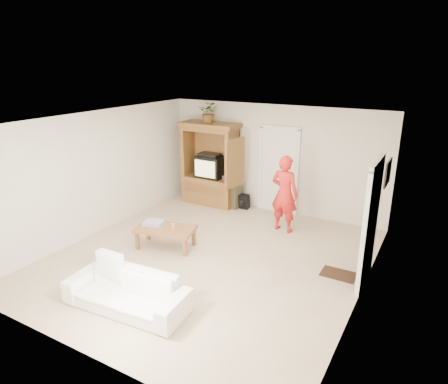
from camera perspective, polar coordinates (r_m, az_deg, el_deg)
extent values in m
plane|color=tan|center=(7.69, -2.14, -9.42)|extent=(6.00, 6.00, 0.00)
plane|color=white|center=(6.87, -2.39, 10.13)|extent=(6.00, 6.00, 0.00)
plane|color=silver|center=(9.75, 7.10, 4.71)|extent=(5.50, 0.00, 5.50)
plane|color=silver|center=(5.09, -20.62, -9.62)|extent=(5.50, 0.00, 5.50)
plane|color=silver|center=(8.88, -17.54, 2.61)|extent=(0.00, 6.00, 6.00)
plane|color=silver|center=(6.26, 19.72, -4.17)|extent=(0.00, 6.00, 6.00)
cube|color=#95602E|center=(10.41, -2.00, 0.29)|extent=(1.40, 0.60, 0.70)
cube|color=#95602E|center=(10.50, -5.09, 5.77)|extent=(0.10, 0.60, 1.20)
cube|color=#95602E|center=(9.84, 1.18, 4.97)|extent=(0.10, 0.60, 1.20)
cube|color=#95602E|center=(10.38, -1.27, 5.68)|extent=(1.40, 0.06, 1.20)
cube|color=#95602E|center=(10.03, -2.10, 9.01)|extent=(1.40, 0.60, 0.10)
cube|color=#95602E|center=(10.01, -2.10, 9.57)|extent=(1.52, 0.68, 0.10)
cube|color=#95602E|center=(9.28, 1.59, 4.15)|extent=(0.16, 0.67, 1.15)
cube|color=black|center=(10.26, -1.95, 3.65)|extent=(0.70, 0.52, 0.55)
cube|color=tan|center=(10.04, -2.75, 3.31)|extent=(0.58, 0.02, 0.42)
cube|color=black|center=(10.16, -2.05, 5.34)|extent=(0.55, 0.35, 0.08)
cube|color=brown|center=(10.15, -2.84, 0.39)|extent=(1.19, 0.03, 0.25)
cube|color=white|center=(9.74, 7.78, 2.96)|extent=(0.85, 0.05, 2.04)
cube|color=black|center=(6.92, 20.21, -4.58)|extent=(0.05, 0.90, 2.04)
cube|color=black|center=(7.97, 22.38, 2.55)|extent=(0.03, 0.60, 0.48)
cube|color=#382316|center=(7.42, 16.06, -11.22)|extent=(0.60, 0.40, 0.02)
imported|color=#4C7238|center=(9.95, -2.19, 11.30)|extent=(0.55, 0.51, 0.51)
imported|color=red|center=(8.66, 8.65, -0.26)|extent=(0.66, 0.47, 1.70)
imported|color=white|center=(6.34, -13.72, -13.63)|extent=(1.96, 0.89, 0.56)
cube|color=brown|center=(8.01, -8.39, -5.25)|extent=(1.27, 0.89, 0.06)
cube|color=brown|center=(8.11, -12.29, -6.85)|extent=(0.08, 0.08, 0.37)
cube|color=brown|center=(8.50, -10.78, -5.54)|extent=(0.08, 0.08, 0.37)
cube|color=brown|center=(7.72, -5.58, -7.85)|extent=(0.08, 0.08, 0.37)
cube|color=brown|center=(8.12, -4.35, -6.41)|extent=(0.08, 0.08, 0.37)
cube|color=#FE54C1|center=(8.16, -10.05, -4.35)|extent=(0.44, 0.37, 0.08)
cylinder|color=tan|center=(7.93, -7.27, -4.82)|extent=(0.08, 0.08, 0.10)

